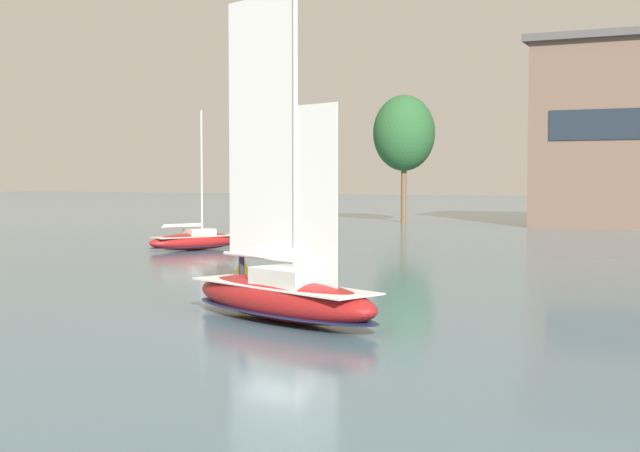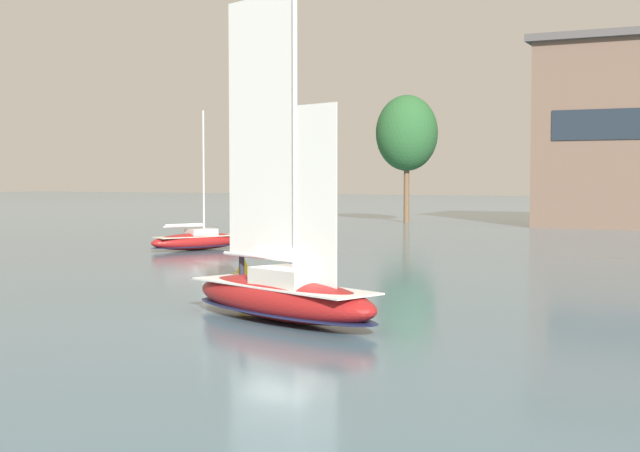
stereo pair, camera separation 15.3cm
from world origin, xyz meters
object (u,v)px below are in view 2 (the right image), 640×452
at_px(sailboat_moored_mid_channel, 197,240).
at_px(channel_buoy, 243,274).
at_px(sailboat_main, 282,292).
at_px(tree_shore_left, 407,133).

height_order(sailboat_moored_mid_channel, channel_buoy, sailboat_moored_mid_channel).
xyz_separation_m(sailboat_main, channel_buoy, (-5.76, 7.14, -0.36)).
bearing_deg(sailboat_moored_mid_channel, channel_buoy, -50.89).
height_order(tree_shore_left, sailboat_main, tree_shore_left).
distance_m(sailboat_moored_mid_channel, channel_buoy, 20.75).
bearing_deg(sailboat_main, tree_shore_left, 106.48).
bearing_deg(tree_shore_left, sailboat_moored_mid_channel, -90.46).
relative_size(sailboat_moored_mid_channel, channel_buoy, 5.82).
bearing_deg(channel_buoy, tree_shore_left, 102.96).
xyz_separation_m(tree_shore_left, sailboat_moored_mid_channel, (-0.32, -39.40, -8.83)).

